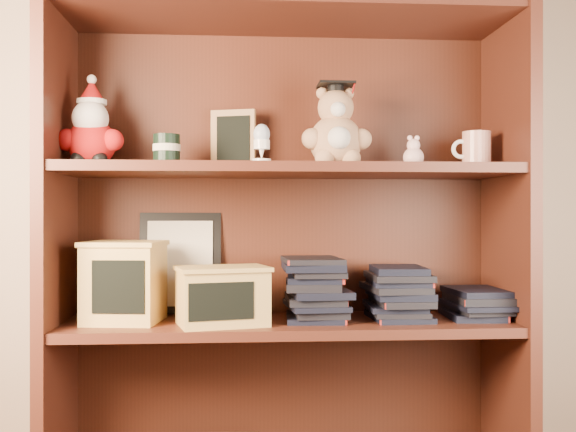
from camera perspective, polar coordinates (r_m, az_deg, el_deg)
name	(u,v)px	position (r m, az deg, el deg)	size (l,w,h in m)	color
bookcase	(286,231)	(1.79, -0.20, -1.32)	(1.20, 0.35, 1.60)	#4A2115
shelf_lower	(288,325)	(1.76, 0.00, -9.21)	(1.14, 0.33, 0.02)	#4A2115
shelf_upper	(288,171)	(1.75, 0.00, 3.86)	(1.14, 0.33, 0.02)	#4A2115
santa_plush	(91,131)	(1.78, -16.32, 6.95)	(0.17, 0.12, 0.24)	#A50F0F
teachers_tin	(167,149)	(1.75, -10.24, 5.56)	(0.07, 0.07, 0.08)	black
chalkboard_plaque	(233,140)	(1.86, -4.65, 6.41)	(0.12, 0.09, 0.16)	#9E7547
egg_cup	(262,142)	(1.67, -2.25, 6.27)	(0.05, 0.05, 0.10)	white
grad_teddy_bear	(336,134)	(1.76, 4.09, 6.98)	(0.18, 0.16, 0.22)	tan
pink_figurine	(413,154)	(1.80, 10.57, 5.15)	(0.05, 0.05, 0.08)	beige
teacher_mug	(476,149)	(1.85, 15.60, 5.46)	(0.10, 0.07, 0.09)	silver
certificate_frame	(180,263)	(1.89, -9.11, -3.96)	(0.22, 0.06, 0.28)	black
treats_box	(125,281)	(1.77, -13.67, -5.38)	(0.21, 0.21, 0.20)	#D6AD58
pencils_box	(222,295)	(1.68, -5.58, -6.69)	(0.25, 0.21, 0.15)	#D6AD58
book_stack_left	(315,289)	(1.76, 2.33, -6.20)	(0.14, 0.20, 0.16)	black
book_stack_mid	(398,291)	(1.80, 9.26, -6.33)	(0.14, 0.20, 0.14)	black
book_stack_right	(476,303)	(1.86, 15.67, -7.10)	(0.14, 0.20, 0.08)	black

